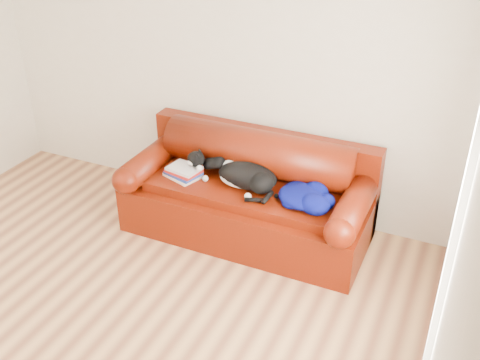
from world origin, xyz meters
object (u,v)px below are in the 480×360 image
object	(u,v)px
sofa_base	(247,210)
blanket	(305,196)
book_stack	(184,172)
cat	(246,176)

from	to	relation	value
sofa_base	blanket	size ratio (longest dim) A/B	4.04
book_stack	blanket	size ratio (longest dim) A/B	0.67
sofa_base	book_stack	xyz separation A→B (m)	(-0.55, -0.12, 0.31)
cat	blanket	distance (m)	0.54
blanket	sofa_base	bearing A→B (deg)	170.74
sofa_base	cat	bearing A→B (deg)	-76.89
book_stack	cat	world-z (taller)	cat
book_stack	blanket	distance (m)	1.10
sofa_base	cat	world-z (taller)	cat
cat	sofa_base	bearing A→B (deg)	128.10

